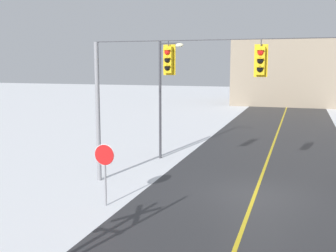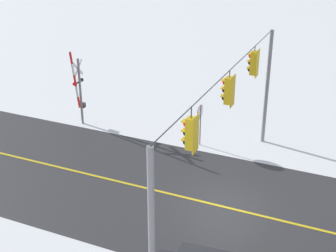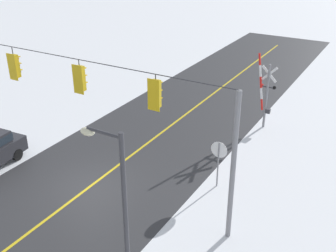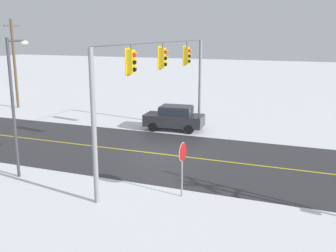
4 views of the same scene
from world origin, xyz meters
name	(u,v)px [view 3 (image 3 of 4)]	position (x,y,z in m)	size (l,w,h in m)	color
ground_plane	(92,186)	(0.00, 0.00, 0.00)	(160.00, 160.00, 0.00)	white
signal_span	(83,102)	(0.07, -0.01, 4.28)	(14.20, 0.47, 6.22)	gray
stop_sign	(219,154)	(-5.17, -3.02, 1.71)	(0.80, 0.09, 2.35)	gray
railroad_crossing	(266,92)	(-4.94, -10.38, 2.27)	(1.22, 0.31, 4.57)	gray
streetlamp_near	(119,213)	(-5.59, 5.04, 3.92)	(1.39, 0.28, 6.50)	#38383D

